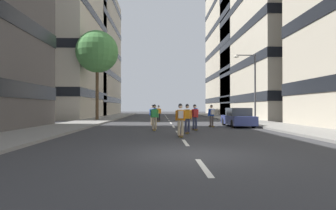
{
  "coord_description": "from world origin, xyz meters",
  "views": [
    {
      "loc": [
        -1.17,
        -9.17,
        1.59
      ],
      "look_at": [
        0.0,
        26.66,
        1.86
      ],
      "focal_mm": 29.24,
      "sensor_mm": 36.0,
      "label": 1
    }
  ],
  "objects_px": {
    "skater_1": "(159,113)",
    "skater_6": "(180,118)",
    "skater_3": "(187,117)",
    "street_tree_near": "(97,52)",
    "parked_car_near": "(238,118)",
    "skater_8": "(195,115)",
    "skater_0": "(155,116)",
    "skater_4": "(196,112)",
    "streetlamp_right": "(251,80)",
    "skater_5": "(155,111)",
    "skater_2": "(153,114)",
    "skater_7": "(212,114)"
  },
  "relations": [
    {
      "from": "streetlamp_right",
      "to": "skater_6",
      "type": "distance_m",
      "value": 13.99
    },
    {
      "from": "skater_1",
      "to": "skater_6",
      "type": "relative_size",
      "value": 1.0
    },
    {
      "from": "skater_8",
      "to": "skater_7",
      "type": "bearing_deg",
      "value": 60.33
    },
    {
      "from": "streetlamp_right",
      "to": "skater_6",
      "type": "relative_size",
      "value": 3.65
    },
    {
      "from": "parked_car_near",
      "to": "skater_0",
      "type": "distance_m",
      "value": 7.55
    },
    {
      "from": "parked_car_near",
      "to": "skater_8",
      "type": "height_order",
      "value": "skater_8"
    },
    {
      "from": "skater_0",
      "to": "skater_4",
      "type": "height_order",
      "value": "same"
    },
    {
      "from": "skater_5",
      "to": "skater_6",
      "type": "bearing_deg",
      "value": -86.06
    },
    {
      "from": "skater_5",
      "to": "skater_6",
      "type": "height_order",
      "value": "same"
    },
    {
      "from": "streetlamp_right",
      "to": "skater_1",
      "type": "distance_m",
      "value": 10.19
    },
    {
      "from": "street_tree_near",
      "to": "skater_3",
      "type": "xyz_separation_m",
      "value": [
        8.9,
        -15.57,
        -7.02
      ]
    },
    {
      "from": "parked_car_near",
      "to": "street_tree_near",
      "type": "xyz_separation_m",
      "value": [
        -13.62,
        9.95,
        7.3
      ]
    },
    {
      "from": "skater_1",
      "to": "skater_7",
      "type": "xyz_separation_m",
      "value": [
        4.25,
        -8.01,
        0.03
      ]
    },
    {
      "from": "skater_5",
      "to": "skater_6",
      "type": "distance_m",
      "value": 23.9
    },
    {
      "from": "street_tree_near",
      "to": "streetlamp_right",
      "type": "xyz_separation_m",
      "value": [
        15.99,
        -6.23,
        -3.87
      ]
    },
    {
      "from": "skater_0",
      "to": "street_tree_near",
      "type": "bearing_deg",
      "value": 117.3
    },
    {
      "from": "parked_car_near",
      "to": "skater_5",
      "type": "height_order",
      "value": "skater_5"
    },
    {
      "from": "skater_5",
      "to": "skater_7",
      "type": "bearing_deg",
      "value": -74.16
    },
    {
      "from": "skater_2",
      "to": "skater_4",
      "type": "relative_size",
      "value": 1.0
    },
    {
      "from": "skater_2",
      "to": "skater_8",
      "type": "relative_size",
      "value": 1.0
    },
    {
      "from": "skater_7",
      "to": "skater_2",
      "type": "bearing_deg",
      "value": 156.62
    },
    {
      "from": "skater_7",
      "to": "skater_3",
      "type": "bearing_deg",
      "value": -115.21
    },
    {
      "from": "skater_5",
      "to": "skater_8",
      "type": "height_order",
      "value": "same"
    },
    {
      "from": "parked_car_near",
      "to": "skater_7",
      "type": "height_order",
      "value": "skater_7"
    },
    {
      "from": "streetlamp_right",
      "to": "skater_0",
      "type": "height_order",
      "value": "streetlamp_right"
    },
    {
      "from": "street_tree_near",
      "to": "skater_5",
      "type": "bearing_deg",
      "value": 43.39
    },
    {
      "from": "skater_2",
      "to": "skater_4",
      "type": "bearing_deg",
      "value": 67.4
    },
    {
      "from": "skater_2",
      "to": "skater_5",
      "type": "relative_size",
      "value": 1.0
    },
    {
      "from": "skater_4",
      "to": "skater_3",
      "type": "bearing_deg",
      "value": -99.03
    },
    {
      "from": "street_tree_near",
      "to": "skater_1",
      "type": "relative_size",
      "value": 5.81
    },
    {
      "from": "parked_car_near",
      "to": "skater_6",
      "type": "distance_m",
      "value": 9.23
    },
    {
      "from": "skater_1",
      "to": "skater_3",
      "type": "height_order",
      "value": "same"
    },
    {
      "from": "skater_4",
      "to": "skater_6",
      "type": "xyz_separation_m",
      "value": [
        -3.85,
        -22.63,
        0.03
      ]
    },
    {
      "from": "street_tree_near",
      "to": "skater_3",
      "type": "height_order",
      "value": "street_tree_near"
    },
    {
      "from": "skater_3",
      "to": "skater_4",
      "type": "xyz_separation_m",
      "value": [
        3.29,
        20.7,
        0.0
      ]
    },
    {
      "from": "skater_7",
      "to": "skater_8",
      "type": "height_order",
      "value": "same"
    },
    {
      "from": "streetlamp_right",
      "to": "skater_2",
      "type": "bearing_deg",
      "value": -168.12
    },
    {
      "from": "parked_car_near",
      "to": "skater_4",
      "type": "distance_m",
      "value": 15.14
    },
    {
      "from": "parked_car_near",
      "to": "skater_6",
      "type": "xyz_separation_m",
      "value": [
        -5.28,
        -7.56,
        0.32
      ]
    },
    {
      "from": "skater_4",
      "to": "skater_6",
      "type": "relative_size",
      "value": 1.0
    },
    {
      "from": "skater_6",
      "to": "skater_8",
      "type": "relative_size",
      "value": 1.0
    },
    {
      "from": "streetlamp_right",
      "to": "skater_1",
      "type": "relative_size",
      "value": 3.65
    },
    {
      "from": "skater_6",
      "to": "skater_2",
      "type": "bearing_deg",
      "value": 100.33
    },
    {
      "from": "skater_0",
      "to": "skater_2",
      "type": "distance_m",
      "value": 5.16
    },
    {
      "from": "skater_0",
      "to": "skater_3",
      "type": "xyz_separation_m",
      "value": [
        2.01,
        -2.22,
        0.0
      ]
    },
    {
      "from": "skater_3",
      "to": "street_tree_near",
      "type": "bearing_deg",
      "value": 119.74
    },
    {
      "from": "streetlamp_right",
      "to": "parked_car_near",
      "type": "bearing_deg",
      "value": -122.55
    },
    {
      "from": "street_tree_near",
      "to": "skater_0",
      "type": "distance_m",
      "value": 16.58
    },
    {
      "from": "street_tree_near",
      "to": "streetlamp_right",
      "type": "distance_m",
      "value": 17.59
    },
    {
      "from": "skater_0",
      "to": "skater_4",
      "type": "relative_size",
      "value": 1.0
    }
  ]
}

